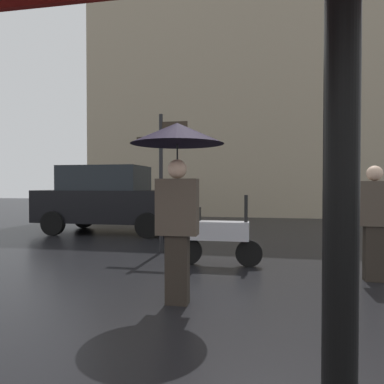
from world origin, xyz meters
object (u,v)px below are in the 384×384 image
object	(u,v)px
pedestrian_with_umbrella	(177,159)
parked_scooter	(216,233)
pedestrian_with_bag	(375,216)
street_signpost	(161,169)
parked_car_left	(110,199)

from	to	relation	value
pedestrian_with_umbrella	parked_scooter	distance (m)	2.38
pedestrian_with_bag	street_signpost	size ratio (longest dim) A/B	0.59
pedestrian_with_bag	parked_scooter	bearing A→B (deg)	80.07
pedestrian_with_bag	parked_car_left	size ratio (longest dim) A/B	0.40
pedestrian_with_umbrella	pedestrian_with_bag	distance (m)	3.11
pedestrian_with_umbrella	pedestrian_with_bag	size ratio (longest dim) A/B	1.27
pedestrian_with_umbrella	pedestrian_with_bag	world-z (taller)	pedestrian_with_umbrella
parked_car_left	parked_scooter	bearing A→B (deg)	126.67
pedestrian_with_bag	parked_scooter	xyz separation A→B (m)	(-2.41, 0.57, -0.40)
pedestrian_with_bag	street_signpost	world-z (taller)	street_signpost
pedestrian_with_umbrella	parked_car_left	xyz separation A→B (m)	(-3.35, 5.70, -0.72)
pedestrian_with_umbrella	street_signpost	bearing A→B (deg)	-44.42
parked_scooter	parked_car_left	bearing A→B (deg)	119.23
parked_scooter	parked_car_left	distance (m)	5.10
parked_car_left	pedestrian_with_umbrella	bearing A→B (deg)	112.69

